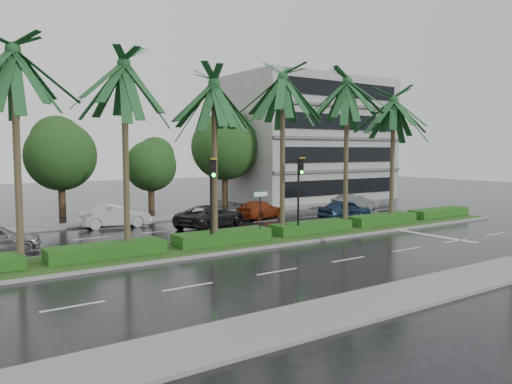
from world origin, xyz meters
TOP-DOWN VIEW (x-y plane):
  - ground at (0.00, 0.00)m, footprint 120.00×120.00m
  - near_sidewalk at (0.00, -10.20)m, footprint 40.00×2.40m
  - far_sidewalk at (0.00, 12.00)m, footprint 40.00×2.00m
  - median at (0.00, 1.00)m, footprint 36.00×4.00m
  - hedge at (0.00, 1.00)m, footprint 35.20×1.40m
  - lane_markings at (3.04, -0.43)m, footprint 34.00×13.06m
  - palm_row at (-1.25, 1.02)m, footprint 26.30×4.20m
  - signal_median_left at (-4.00, 0.30)m, footprint 0.34×0.42m
  - signal_median_right at (1.50, 0.30)m, footprint 0.34×0.42m
  - street_sign at (-1.00, 0.48)m, footprint 0.95×0.09m
  - bg_trees at (1.31, 17.59)m, footprint 33.16×5.95m
  - building at (17.00, 18.00)m, footprint 16.00×10.00m
  - car_white at (-5.50, 10.24)m, footprint 2.12×4.56m
  - car_darkgrey at (-0.50, 6.71)m, footprint 4.26×5.68m
  - car_red at (4.50, 8.50)m, footprint 3.31×4.67m
  - car_blue at (9.00, 4.34)m, footprint 1.79×4.23m
  - car_grey at (14.02, 8.32)m, footprint 2.00×4.08m

SIDE VIEW (x-z plane):
  - ground at x=0.00m, z-range 0.00..0.00m
  - lane_markings at x=3.04m, z-range 0.00..0.01m
  - near_sidewalk at x=0.00m, z-range 0.00..0.12m
  - far_sidewalk at x=0.00m, z-range 0.00..0.12m
  - median at x=0.00m, z-range 0.00..0.16m
  - hedge at x=0.00m, z-range 0.15..0.75m
  - car_red at x=4.50m, z-range 0.00..1.26m
  - car_grey at x=14.02m, z-range 0.00..1.29m
  - car_blue at x=9.00m, z-range 0.00..1.43m
  - car_darkgrey at x=-0.50m, z-range 0.00..1.43m
  - car_white at x=-5.50m, z-range 0.00..1.45m
  - street_sign at x=-1.00m, z-range 0.82..3.42m
  - signal_median_left at x=-4.00m, z-range 0.82..5.18m
  - signal_median_right at x=1.50m, z-range 0.82..5.18m
  - bg_trees at x=1.31m, z-range 0.64..9.23m
  - building at x=17.00m, z-range 0.00..12.00m
  - palm_row at x=-1.25m, z-range 3.15..12.79m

